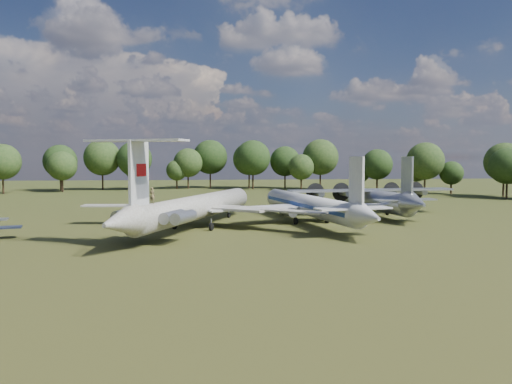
{
  "coord_description": "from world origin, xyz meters",
  "views": [
    {
      "loc": [
        2.99,
        -72.37,
        10.05
      ],
      "look_at": [
        10.42,
        -0.47,
        5.0
      ],
      "focal_mm": 35.0,
      "sensor_mm": 36.0,
      "label": 1
    }
  ],
  "objects_px": {
    "tu104_jet": "(309,209)",
    "person_on_il62": "(152,195)",
    "an12_transport": "(374,202)",
    "il62_airliner": "(198,212)"
  },
  "relations": [
    {
      "from": "il62_airliner",
      "to": "an12_transport",
      "type": "relative_size",
      "value": 1.42
    },
    {
      "from": "tu104_jet",
      "to": "an12_transport",
      "type": "xyz_separation_m",
      "value": [
        13.6,
        9.73,
        0.07
      ]
    },
    {
      "from": "tu104_jet",
      "to": "an12_transport",
      "type": "relative_size",
      "value": 1.28
    },
    {
      "from": "an12_transport",
      "to": "person_on_il62",
      "type": "bearing_deg",
      "value": -151.08
    },
    {
      "from": "an12_transport",
      "to": "person_on_il62",
      "type": "height_order",
      "value": "person_on_il62"
    },
    {
      "from": "il62_airliner",
      "to": "person_on_il62",
      "type": "distance_m",
      "value": 13.53
    },
    {
      "from": "il62_airliner",
      "to": "an12_transport",
      "type": "xyz_separation_m",
      "value": [
        30.35,
        13.3,
        -0.13
      ]
    },
    {
      "from": "person_on_il62",
      "to": "tu104_jet",
      "type": "bearing_deg",
      "value": -117.19
    },
    {
      "from": "tu104_jet",
      "to": "person_on_il62",
      "type": "relative_size",
      "value": 22.99
    },
    {
      "from": "tu104_jet",
      "to": "an12_transport",
      "type": "distance_m",
      "value": 16.73
    }
  ]
}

